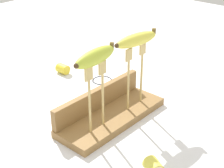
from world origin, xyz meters
TOP-DOWN VIEW (x-y plane):
  - ground_plane at (0.00, 0.00)m, footprint 3.00×3.00m
  - wooden_board at (0.00, 0.00)m, footprint 0.36×0.13m
  - board_backstop at (0.00, 0.06)m, footprint 0.36×0.02m
  - fork_stand_left at (-0.08, -0.02)m, footprint 0.08×0.01m
  - fork_stand_right at (0.08, -0.02)m, footprint 0.09×0.01m
  - banana_raised_left at (-0.08, -0.02)m, footprint 0.15×0.05m
  - banana_raised_right at (0.08, -0.02)m, footprint 0.16×0.06m
  - banana_chunk_near at (0.12, 0.37)m, footprint 0.04×0.05m
  - banana_chunk_far at (-0.11, -0.23)m, footprint 0.05×0.06m
  - wire_coil at (0.18, 0.20)m, footprint 0.07×0.07m

SIDE VIEW (x-z plane):
  - ground_plane at x=0.00m, z-range 0.00..0.00m
  - wire_coil at x=0.18m, z-range 0.00..0.00m
  - wooden_board at x=0.00m, z-range 0.00..0.02m
  - banana_chunk_near at x=0.12m, z-range 0.00..0.04m
  - banana_chunk_far at x=-0.11m, z-range 0.00..0.04m
  - board_backstop at x=0.00m, z-range 0.02..0.09m
  - fork_stand_left at x=-0.08m, z-range 0.04..0.24m
  - fork_stand_right at x=0.08m, z-range 0.04..0.24m
  - banana_raised_right at x=0.08m, z-range 0.22..0.26m
  - banana_raised_left at x=-0.08m, z-range 0.22..0.26m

